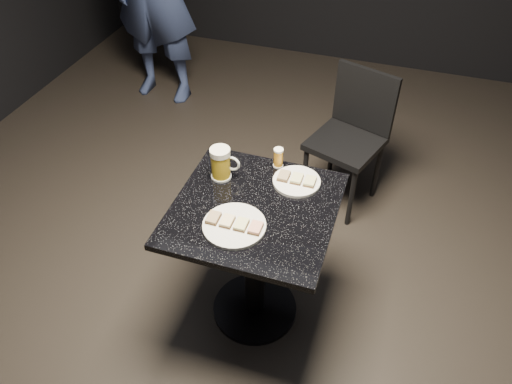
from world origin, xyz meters
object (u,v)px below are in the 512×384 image
beer_tumbler (278,158)px  plate_small (297,181)px  plate_large (234,226)px  chair (352,132)px  table (255,245)px  beer_mug (221,163)px

beer_tumbler → plate_small: bearing=-38.5°
plate_large → chair: bearing=75.7°
beer_tumbler → chair: bearing=71.8°
table → chair: (0.27, 1.07, -0.01)m
plate_large → plate_small: size_ratio=1.21×
table → plate_small: bearing=58.7°
plate_large → beer_mug: 0.34m
beer_mug → beer_tumbler: 0.28m
plate_large → beer_tumbler: beer_tumbler is taller
plate_small → beer_mug: size_ratio=1.38×
plate_large → table: bearing=73.3°
plate_large → plate_small: (0.17, 0.35, 0.00)m
plate_large → chair: chair is taller
plate_small → table: size_ratio=0.29×
table → beer_tumbler: bearing=87.0°
table → beer_mug: beer_mug is taller
beer_mug → plate_small: bearing=11.4°
plate_large → chair: size_ratio=0.31×
plate_small → beer_tumbler: size_ratio=2.23×
beer_mug → plate_large: bearing=-59.9°
plate_small → chair: size_ratio=0.25×
plate_large → chair: (0.31, 1.21, -0.26)m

